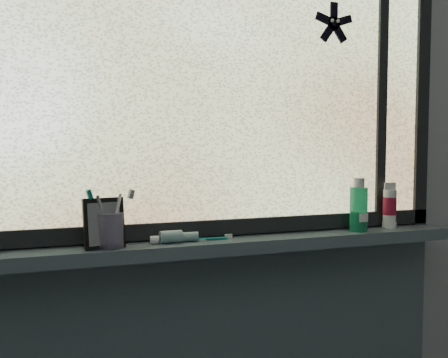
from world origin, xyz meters
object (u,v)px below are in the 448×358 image
toothbrush_cup (110,230)px  mouthwash_bottle (359,205)px  cream_tube (390,204)px  vanity_mirror (104,223)px

toothbrush_cup → mouthwash_bottle: size_ratio=0.67×
toothbrush_cup → cream_tube: size_ratio=0.87×
vanity_mirror → mouthwash_bottle: 0.85m
mouthwash_bottle → vanity_mirror: bearing=-179.6°
vanity_mirror → cream_tube: same height
vanity_mirror → mouthwash_bottle: mouthwash_bottle is taller
toothbrush_cup → cream_tube: cream_tube is taller
toothbrush_cup → mouthwash_bottle: mouthwash_bottle is taller
toothbrush_cup → cream_tube: bearing=1.6°
vanity_mirror → cream_tube: bearing=-7.7°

